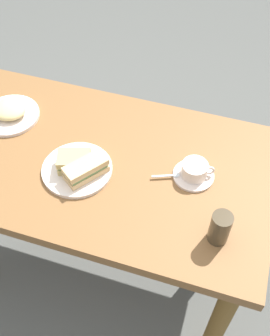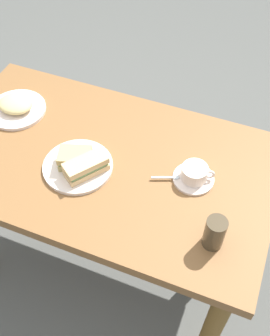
{
  "view_description": "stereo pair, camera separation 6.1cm",
  "coord_description": "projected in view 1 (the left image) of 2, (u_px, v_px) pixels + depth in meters",
  "views": [
    {
      "loc": [
        -0.4,
        0.87,
        1.87
      ],
      "look_at": [
        -0.13,
        0.02,
        0.78
      ],
      "focal_mm": 43.78,
      "sensor_mm": 36.0,
      "label": 1
    },
    {
      "loc": [
        -0.46,
        0.85,
        1.87
      ],
      "look_at": [
        -0.13,
        0.02,
        0.78
      ],
      "focal_mm": 43.78,
      "sensor_mm": 36.0,
      "label": 2
    }
  ],
  "objects": [
    {
      "name": "drinking_glass",
      "position": [
        220.0,
        228.0,
        1.23
      ],
      "size": [
        0.06,
        0.06,
        0.12
      ],
      "primitive_type": "cylinder",
      "color": "#453926",
      "rests_on": "dining_table"
    },
    {
      "name": "coffee_saucer",
      "position": [
        193.0,
        175.0,
        1.42
      ],
      "size": [
        0.14,
        0.14,
        0.01
      ],
      "primitive_type": "cylinder",
      "color": "beige",
      "rests_on": "dining_table"
    },
    {
      "name": "side_food_pile",
      "position": [
        8.0,
        110.0,
        1.58
      ],
      "size": [
        0.14,
        0.12,
        0.04
      ],
      "primitive_type": "ellipsoid",
      "color": "#D9C07A",
      "rests_on": "side_plate"
    },
    {
      "name": "sandwich_front",
      "position": [
        74.0,
        162.0,
        1.41
      ],
      "size": [
        0.13,
        0.11,
        0.06
      ],
      "color": "tan",
      "rests_on": "sandwich_plate"
    },
    {
      "name": "coffee_cup",
      "position": [
        195.0,
        169.0,
        1.39
      ],
      "size": [
        0.11,
        0.09,
        0.05
      ],
      "color": "silver",
      "rests_on": "coffee_saucer"
    },
    {
      "name": "sandwich_back",
      "position": [
        86.0,
        169.0,
        1.39
      ],
      "size": [
        0.14,
        0.16,
        0.06
      ],
      "color": "#DBB176",
      "rests_on": "sandwich_plate"
    },
    {
      "name": "sandwich_plate",
      "position": [
        77.0,
        169.0,
        1.43
      ],
      "size": [
        0.25,
        0.25,
        0.01
      ],
      "primitive_type": "cylinder",
      "color": "silver",
      "rests_on": "dining_table"
    },
    {
      "name": "side_plate",
      "position": [
        10.0,
        115.0,
        1.61
      ],
      "size": [
        0.23,
        0.23,
        0.01
      ],
      "primitive_type": "cylinder",
      "color": "silver",
      "rests_on": "dining_table"
    },
    {
      "name": "spoon",
      "position": [
        171.0,
        175.0,
        1.41
      ],
      "size": [
        0.1,
        0.05,
        0.01
      ],
      "color": "silver",
      "rests_on": "coffee_saucer"
    },
    {
      "name": "ground_plane",
      "position": [
        111.0,
        257.0,
        2.05
      ],
      "size": [
        6.0,
        6.0,
        0.0
      ],
      "primitive_type": "plane",
      "color": "#52534E"
    },
    {
      "name": "dining_table",
      "position": [
        103.0,
        181.0,
        1.56
      ],
      "size": [
        1.24,
        0.72,
        0.75
      ],
      "color": "brown",
      "rests_on": "ground_plane"
    }
  ]
}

